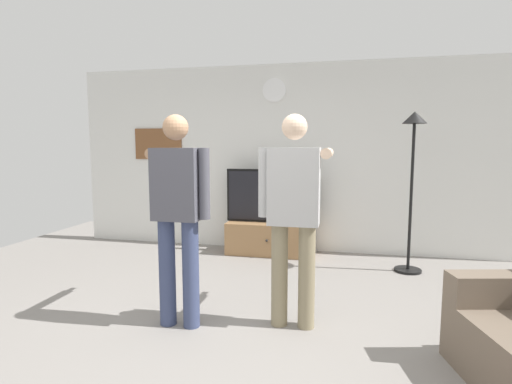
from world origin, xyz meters
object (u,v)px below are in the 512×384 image
object	(u,v)px
tv_stand	(270,238)
framed_picture	(158,144)
person_standing_nearer_couch	(294,208)
wall_clock	(274,90)
person_standing_nearer_lamp	(178,209)
television	(271,196)
floor_lamp	(413,158)

from	to	relation	value
tv_stand	framed_picture	bearing A→B (deg)	170.84
person_standing_nearer_couch	tv_stand	bearing A→B (deg)	105.55
wall_clock	person_standing_nearer_lamp	bearing A→B (deg)	-97.17
television	floor_lamp	xyz separation A→B (m)	(1.80, -0.47, 0.55)
television	wall_clock	distance (m)	1.52
tv_stand	framed_picture	size ratio (longest dim) A/B	1.58
tv_stand	wall_clock	xyz separation A→B (m)	(0.00, 0.29, 2.10)
tv_stand	person_standing_nearer_lamp	xyz separation A→B (m)	(-0.34, -2.39, 0.79)
framed_picture	person_standing_nearer_lamp	xyz separation A→B (m)	(1.49, -2.68, -0.55)
wall_clock	floor_lamp	xyz separation A→B (m)	(1.80, -0.71, -0.94)
floor_lamp	person_standing_nearer_lamp	distance (m)	2.93
person_standing_nearer_couch	floor_lamp	bearing A→B (deg)	56.02
wall_clock	framed_picture	world-z (taller)	wall_clock
floor_lamp	wall_clock	bearing A→B (deg)	158.48
tv_stand	television	xyz separation A→B (m)	(0.00, 0.05, 0.60)
person_standing_nearer_lamp	tv_stand	bearing A→B (deg)	81.97
wall_clock	framed_picture	distance (m)	1.98
framed_picture	person_standing_nearer_lamp	size ratio (longest dim) A/B	0.43
framed_picture	floor_lamp	bearing A→B (deg)	-11.14
wall_clock	floor_lamp	world-z (taller)	wall_clock
floor_lamp	television	bearing A→B (deg)	165.48
television	person_standing_nearer_lamp	world-z (taller)	person_standing_nearer_lamp
wall_clock	person_standing_nearer_lamp	distance (m)	3.00
wall_clock	person_standing_nearer_couch	bearing A→B (deg)	-76.20
television	framed_picture	bearing A→B (deg)	172.26
wall_clock	television	bearing A→B (deg)	-90.00
floor_lamp	person_standing_nearer_lamp	world-z (taller)	floor_lamp
floor_lamp	person_standing_nearer_couch	size ratio (longest dim) A/B	1.08
framed_picture	floor_lamp	xyz separation A→B (m)	(3.63, -0.72, -0.18)
tv_stand	wall_clock	size ratio (longest dim) A/B	3.61
tv_stand	person_standing_nearer_lamp	size ratio (longest dim) A/B	0.68
tv_stand	wall_clock	distance (m)	2.12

